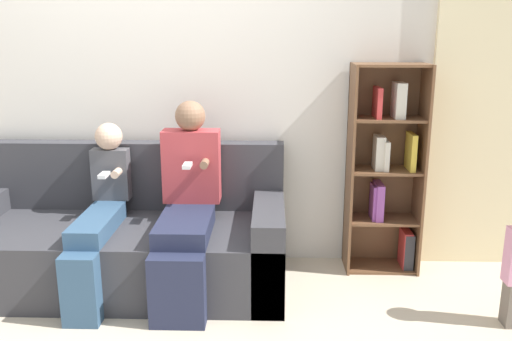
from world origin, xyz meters
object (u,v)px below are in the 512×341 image
child_seated (99,213)px  couch (124,243)px  bookshelf (387,173)px  adult_seated (187,201)px

child_seated → couch: bearing=50.9°
couch → bookshelf: (1.78, 0.32, 0.41)m
couch → child_seated: size_ratio=2.01×
child_seated → bookshelf: bookshelf is taller
child_seated → adult_seated: bearing=4.3°
couch → child_seated: 0.31m
adult_seated → child_seated: size_ratio=1.15×
bookshelf → adult_seated: bearing=-162.9°
couch → adult_seated: size_ratio=1.75×
couch → adult_seated: bearing=-11.4°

